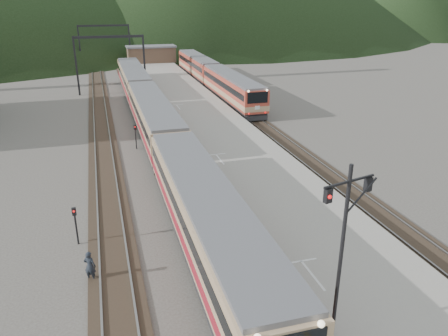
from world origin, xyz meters
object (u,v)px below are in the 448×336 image
object	(u,v)px
second_train	(212,76)
worker	(90,266)
signal_mast	(343,238)
main_train	(154,117)

from	to	relation	value
second_train	worker	distance (m)	47.21
second_train	worker	xyz separation A→B (m)	(-17.63, -43.78, -1.14)
second_train	signal_mast	xyz separation A→B (m)	(-8.74, -51.38, 3.31)
second_train	worker	world-z (taller)	second_train
signal_mast	worker	xyz separation A→B (m)	(-8.89, 7.60, -4.45)
main_train	signal_mast	bearing A→B (deg)	-84.73
signal_mast	worker	bearing A→B (deg)	139.49
second_train	signal_mast	size ratio (longest dim) A/B	5.50
main_train	worker	size ratio (longest dim) A/B	39.44
second_train	signal_mast	distance (m)	52.22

